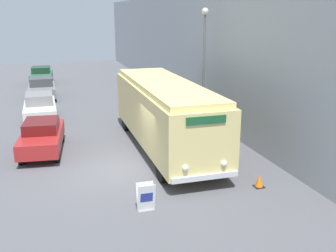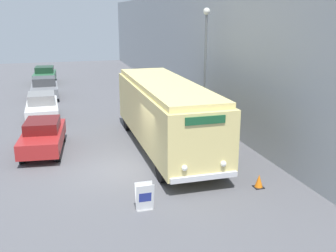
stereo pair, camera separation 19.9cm
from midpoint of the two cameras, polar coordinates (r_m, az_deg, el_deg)
ground_plane at (r=16.54m, az=-7.47°, el=-6.36°), size 80.00×80.00×0.00m
building_wall_right at (r=26.82m, az=3.04°, el=10.82°), size 0.30×60.00×7.69m
vintage_bus at (r=18.42m, az=-0.80°, el=2.11°), size 2.68×10.30×3.22m
sign_board at (r=13.10m, az=-3.66°, el=-10.29°), size 0.59×0.35×0.94m
streetlamp at (r=21.46m, az=4.99°, el=10.54°), size 0.36×0.36×6.55m
parked_car_near at (r=19.19m, az=-18.11°, el=-1.40°), size 2.19×4.43×1.50m
parked_car_mid at (r=25.24m, az=-18.31°, el=2.68°), size 1.88×4.61×1.58m
parked_car_far at (r=31.59m, az=-18.04°, el=5.24°), size 1.98×4.08×1.59m
parked_car_distant at (r=38.36m, az=-18.04°, el=7.02°), size 2.07×4.21×1.56m
traffic_cone at (r=15.15m, az=12.73°, el=-7.75°), size 0.36×0.36×0.51m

